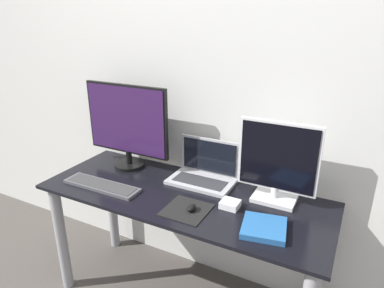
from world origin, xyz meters
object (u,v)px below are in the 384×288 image
monitor_left (127,124)px  laptop (205,171)px  monitor_right (278,163)px  keyboard (102,185)px  power_brick (230,204)px  mouse (192,208)px  book (264,228)px

monitor_left → laptop: (0.49, 0.04, -0.21)m
monitor_right → keyboard: size_ratio=0.92×
power_brick → mouse: bearing=-140.6°
keyboard → mouse: (0.55, 0.01, 0.01)m
keyboard → power_brick: size_ratio=5.05×
book → mouse: bearing=-178.2°
monitor_right → mouse: (-0.32, -0.28, -0.18)m
monitor_right → laptop: monitor_right is taller
monitor_left → book: bearing=-16.5°
power_brick → monitor_left: bearing=167.2°
monitor_right → power_brick: monitor_right is taller
monitor_left → book: size_ratio=2.50×
laptop → book: laptop is taller
power_brick → keyboard: bearing=-169.7°
mouse → book: bearing=1.8°
laptop → mouse: (0.09, -0.33, -0.04)m
laptop → book: size_ratio=1.62×
mouse → power_brick: mouse is taller
keyboard → power_brick: power_brick is taller
monitor_left → power_brick: size_ratio=6.25×
laptop → mouse: bearing=-74.8°
monitor_left → monitor_right: monitor_left is taller
monitor_left → laptop: 0.54m
monitor_left → book: 1.00m
monitor_left → power_brick: monitor_left is taller
laptop → keyboard: 0.57m
monitor_right → book: (0.03, -0.27, -0.19)m
mouse → laptop: bearing=105.2°
monitor_left → laptop: monitor_left is taller
monitor_left → mouse: bearing=-26.2°
monitor_right → power_brick: size_ratio=4.67×
keyboard → book: size_ratio=2.02×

